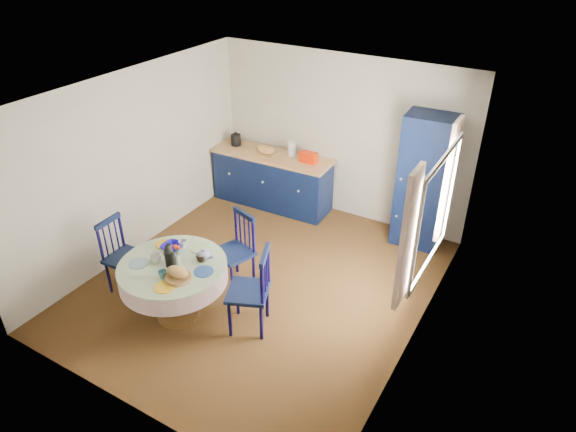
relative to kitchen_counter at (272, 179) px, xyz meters
name	(u,v)px	position (x,y,z in m)	size (l,w,h in m)	color
floor	(261,284)	(1.00, -1.90, -0.46)	(4.50, 4.50, 0.00)	black
ceiling	(255,95)	(1.00, -1.90, 2.04)	(4.50, 4.50, 0.00)	white
wall_back	(340,137)	(1.00, 0.35, 0.79)	(4.00, 0.02, 2.50)	beige
wall_left	(134,164)	(-1.00, -1.90, 0.79)	(0.02, 4.50, 2.50)	beige
wall_right	(425,248)	(3.00, -1.90, 0.79)	(0.02, 4.50, 2.50)	beige
window	(433,210)	(2.95, -1.60, 1.07)	(0.10, 1.74, 1.45)	white
kitchen_counter	(272,179)	(0.00, 0.00, 0.00)	(1.99, 0.67, 1.12)	black
pantry_cabinet	(424,182)	(2.40, 0.10, 0.51)	(0.70, 0.52, 1.93)	black
dining_table	(174,273)	(0.48, -2.90, 0.17)	(1.23, 1.23, 1.02)	brown
chair_left	(123,255)	(-0.44, -2.81, 0.04)	(0.43, 0.45, 0.98)	black
chair_far	(236,250)	(0.71, -2.01, 0.05)	(0.56, 0.54, 1.00)	black
chair_right	(252,290)	(1.35, -2.61, 0.08)	(0.59, 0.60, 1.05)	black
mug_a	(156,258)	(0.28, -2.95, 0.34)	(0.13, 0.13, 0.10)	silver
mug_b	(163,274)	(0.56, -3.13, 0.33)	(0.10, 0.10, 0.09)	#2F6471
mug_c	(202,258)	(0.73, -2.68, 0.34)	(0.13, 0.13, 0.10)	black
mug_d	(183,244)	(0.36, -2.57, 0.33)	(0.10, 0.10, 0.10)	silver
cobalt_bowl	(172,247)	(0.28, -2.66, 0.32)	(0.25, 0.25, 0.06)	#0B0374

